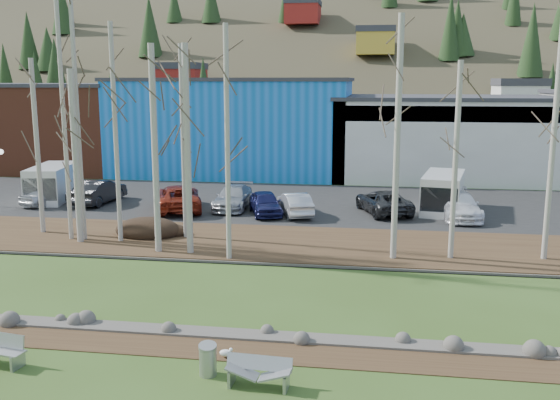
% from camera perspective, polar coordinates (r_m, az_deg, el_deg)
% --- Properties ---
extents(ground, '(200.00, 200.00, 0.00)m').
position_cam_1_polar(ground, '(18.49, -12.45, -15.42)').
color(ground, '#32491A').
rests_on(ground, ground).
extents(dirt_strip, '(80.00, 1.80, 0.03)m').
position_cam_1_polar(dirt_strip, '(20.27, -10.28, -12.86)').
color(dirt_strip, '#382616').
rests_on(dirt_strip, ground).
extents(near_bank_rocks, '(80.00, 0.80, 0.50)m').
position_cam_1_polar(near_bank_rocks, '(21.14, -9.40, -11.84)').
color(near_bank_rocks, '#47423D').
rests_on(near_bank_rocks, ground).
extents(river, '(80.00, 8.00, 0.90)m').
position_cam_1_polar(river, '(24.81, -6.46, -8.27)').
color(river, black).
rests_on(river, ground).
extents(far_bank_rocks, '(80.00, 0.80, 0.46)m').
position_cam_1_polar(far_bank_rocks, '(28.59, -4.33, -5.61)').
color(far_bank_rocks, '#47423D').
rests_on(far_bank_rocks, ground).
extents(far_bank, '(80.00, 7.00, 0.15)m').
position_cam_1_polar(far_bank, '(31.58, -3.04, -3.86)').
color(far_bank, '#382616').
rests_on(far_bank, ground).
extents(parking_lot, '(80.00, 14.00, 0.14)m').
position_cam_1_polar(parking_lot, '(41.66, -0.14, -0.22)').
color(parking_lot, black).
rests_on(parking_lot, ground).
extents(building_brick, '(16.32, 12.24, 7.80)m').
position_cam_1_polar(building_brick, '(62.37, -20.53, 6.37)').
color(building_brick, brown).
rests_on(building_brick, ground).
extents(building_blue, '(20.40, 12.24, 8.30)m').
position_cam_1_polar(building_blue, '(55.89, -4.07, 6.83)').
color(building_blue, blue).
rests_on(building_blue, ground).
extents(building_white, '(18.36, 12.24, 6.80)m').
position_cam_1_polar(building_white, '(54.89, 14.70, 5.65)').
color(building_white, beige).
rests_on(building_white, ground).
extents(hillside, '(160.00, 72.00, 35.00)m').
position_cam_1_polar(hillside, '(100.03, 5.22, 16.27)').
color(hillside, '#352F1F').
rests_on(hillside, ground).
extents(bench_damaged, '(1.84, 0.71, 0.80)m').
position_cam_1_polar(bench_damaged, '(17.39, -1.94, -15.45)').
color(bench_damaged, '#9E9FA2').
rests_on(bench_damaged, ground).
extents(litter_bin, '(0.61, 0.61, 0.84)m').
position_cam_1_polar(litter_bin, '(18.05, -6.61, -14.42)').
color(litter_bin, '#9E9FA2').
rests_on(litter_bin, ground).
extents(seagull, '(0.44, 0.21, 0.32)m').
position_cam_1_polar(seagull, '(19.08, -4.95, -13.73)').
color(seagull, gold).
rests_on(seagull, ground).
extents(dirt_mound, '(3.44, 2.43, 0.68)m').
position_cam_1_polar(dirt_mound, '(33.33, -11.98, -2.56)').
color(dirt_mound, black).
rests_on(dirt_mound, far_bank).
extents(birch_0, '(0.25, 0.25, 9.07)m').
position_cam_1_polar(birch_0, '(34.92, -21.32, 4.53)').
color(birch_0, beige).
rests_on(birch_0, far_bank).
extents(birch_1, '(0.22, 0.22, 11.99)m').
position_cam_1_polar(birch_1, '(32.44, -18.01, 6.90)').
color(birch_1, beige).
rests_on(birch_1, far_bank).
extents(birch_2, '(0.31, 0.31, 8.51)m').
position_cam_1_polar(birch_2, '(32.16, -18.19, 3.74)').
color(birch_2, beige).
rests_on(birch_2, far_bank).
extents(birch_3, '(0.23, 0.23, 10.71)m').
position_cam_1_polar(birch_3, '(31.66, -14.80, 5.82)').
color(birch_3, beige).
rests_on(birch_3, far_bank).
extents(birch_4, '(0.29, 0.29, 9.59)m').
position_cam_1_polar(birch_4, '(28.82, -8.45, 4.48)').
color(birch_4, beige).
rests_on(birch_4, far_bank).
extents(birch_5, '(0.23, 0.23, 9.73)m').
position_cam_1_polar(birch_5, '(31.83, -8.85, 5.19)').
color(birch_5, beige).
rests_on(birch_5, far_bank).
extents(birch_6, '(0.23, 0.23, 10.35)m').
position_cam_1_polar(birch_6, '(27.59, -4.83, 5.07)').
color(birch_6, beige).
rests_on(birch_6, far_bank).
extents(birch_7, '(0.28, 0.28, 10.77)m').
position_cam_1_polar(birch_7, '(28.01, 10.67, 5.43)').
color(birch_7, beige).
rests_on(birch_7, far_bank).
extents(birch_8, '(0.24, 0.24, 8.82)m').
position_cam_1_polar(birch_8, '(28.75, 15.75, 3.40)').
color(birch_8, beige).
rests_on(birch_8, far_bank).
extents(birch_9, '(0.25, 0.25, 13.06)m').
position_cam_1_polar(birch_9, '(29.83, 23.89, 7.23)').
color(birch_9, beige).
rests_on(birch_9, far_bank).
extents(birch_10, '(0.29, 0.29, 9.59)m').
position_cam_1_polar(birch_10, '(29.31, -11.38, 4.49)').
color(birch_10, beige).
rests_on(birch_10, far_bank).
extents(birch_11, '(0.22, 0.22, 11.99)m').
position_cam_1_polar(birch_11, '(32.77, -19.15, 6.86)').
color(birch_11, beige).
rests_on(birch_11, far_bank).
extents(car_0, '(2.56, 4.04, 1.28)m').
position_cam_1_polar(car_0, '(43.24, -20.53, 0.45)').
color(car_0, silver).
rests_on(car_0, parking_lot).
extents(car_1, '(2.05, 4.89, 1.57)m').
position_cam_1_polar(car_1, '(42.55, -16.23, 0.75)').
color(car_1, black).
rests_on(car_1, parking_lot).
extents(car_2, '(4.31, 6.17, 1.56)m').
position_cam_1_polar(car_2, '(39.32, -9.27, 0.23)').
color(car_2, maroon).
rests_on(car_2, parking_lot).
extents(car_3, '(2.00, 4.87, 1.41)m').
position_cam_1_polar(car_3, '(39.33, -4.28, 0.23)').
color(car_3, '#9B9DA3').
rests_on(car_3, parking_lot).
extents(car_4, '(2.87, 4.40, 1.39)m').
position_cam_1_polar(car_4, '(37.49, -1.35, -0.28)').
color(car_4, '#171A4A').
rests_on(car_4, parking_lot).
extents(car_5, '(2.77, 4.40, 1.37)m').
position_cam_1_polar(car_5, '(37.33, 1.38, -0.35)').
color(car_5, silver).
rests_on(car_5, parking_lot).
extents(car_6, '(3.86, 5.55, 1.41)m').
position_cam_1_polar(car_6, '(38.39, 9.43, -0.15)').
color(car_6, '#292A2C').
rests_on(car_6, parking_lot).
extents(car_7, '(2.43, 5.30, 1.50)m').
position_cam_1_polar(car_7, '(38.06, 16.02, -0.46)').
color(car_7, white).
rests_on(car_7, parking_lot).
extents(van_white, '(3.17, 5.63, 2.32)m').
position_cam_1_polar(van_white, '(39.53, 14.65, 0.63)').
color(van_white, silver).
rests_on(van_white, parking_lot).
extents(van_grey, '(3.17, 5.64, 2.33)m').
position_cam_1_polar(van_grey, '(44.47, -20.14, 1.44)').
color(van_grey, silver).
rests_on(van_grey, parking_lot).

